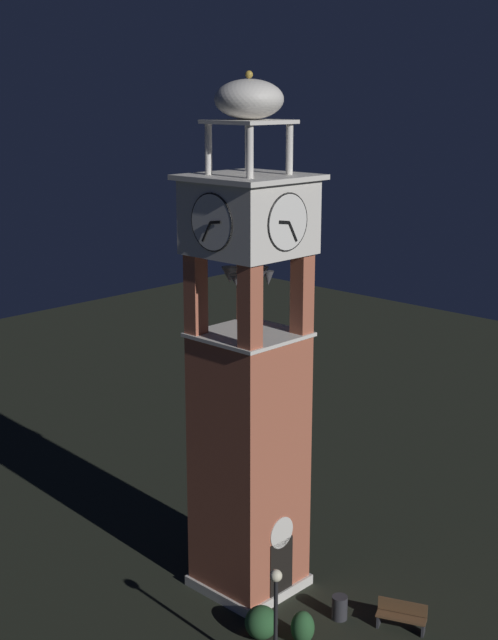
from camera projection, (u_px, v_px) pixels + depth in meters
name	position (u px, v px, depth m)	size (l,w,h in m)	color
ground	(249.00, 584.00, 31.08)	(80.00, 80.00, 0.00)	black
clock_tower	(249.00, 391.00, 29.29)	(3.59, 3.59, 17.43)	#AD5B42
park_bench	(402.00, 616.00, 28.36)	(1.04, 1.64, 0.95)	brown
lamp_post	(276.00, 605.00, 25.22)	(0.36, 0.36, 3.69)	black
trash_bin	(340.00, 608.00, 28.95)	(0.52, 0.52, 0.80)	#2D2D33
shrub_near_entry	(261.00, 622.00, 27.92)	(1.06, 1.06, 1.06)	#28562D
shrub_left_of_tower	(303.00, 627.00, 27.63)	(0.75, 0.75, 1.08)	#28562D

